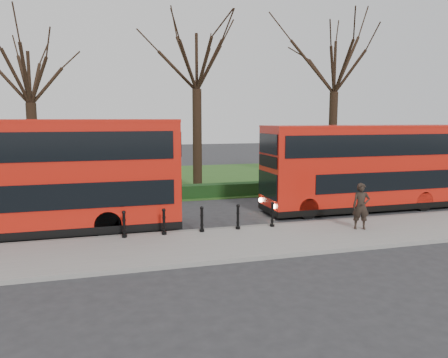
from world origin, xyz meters
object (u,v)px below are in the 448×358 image
object	(u,v)px
bollard_row	(202,220)
pedestrian	(361,206)
bus_lead	(31,178)
bus_rear	(367,168)

from	to	relation	value
bollard_row	pedestrian	bearing A→B (deg)	-12.43
bollard_row	pedestrian	xyz separation A→B (m)	(6.41, -1.41, 0.46)
bollard_row	bus_lead	distance (m)	7.01
bus_rear	pedestrian	bearing A→B (deg)	-126.33
bollard_row	bus_lead	xyz separation A→B (m)	(-6.52, 1.93, 1.70)
bus_lead	bus_rear	distance (m)	15.85
bus_lead	bus_rear	xyz separation A→B (m)	(15.84, 0.60, -0.15)
bollard_row	pedestrian	world-z (taller)	pedestrian
bollard_row	bus_lead	size ratio (longest dim) A/B	0.54
bus_lead	bollard_row	bearing A→B (deg)	-16.52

